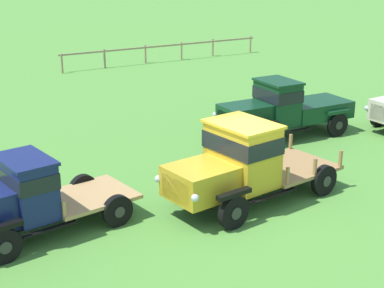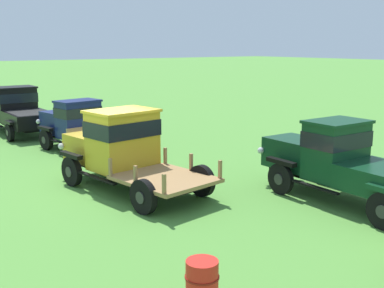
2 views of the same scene
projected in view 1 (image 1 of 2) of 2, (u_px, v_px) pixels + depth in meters
The scene contains 5 objects.
ground_plane at pixel (237, 209), 16.20m from camera, with size 240.00×240.00×0.00m, color #518E38.
paddock_fence at pixel (164, 49), 36.49m from camera, with size 13.44×0.64×1.11m.
vintage_truck_second_in_line at pixel (20, 198), 14.32m from camera, with size 5.12×2.61×2.06m.
vintage_truck_midrow_center at pixel (238, 163), 16.13m from camera, with size 5.73×2.91×2.37m.
vintage_truck_far_side at pixel (283, 109), 21.96m from camera, with size 5.47×2.12×2.22m.
Camera 1 is at (-8.36, -12.23, 6.91)m, focal length 55.00 mm.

